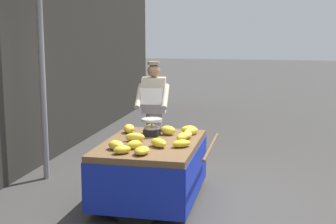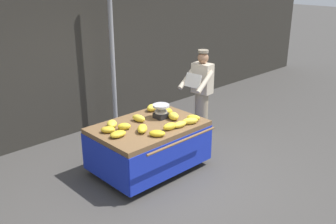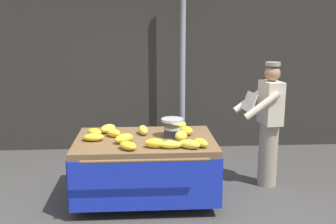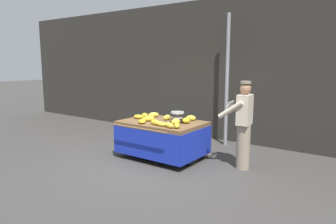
# 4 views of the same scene
# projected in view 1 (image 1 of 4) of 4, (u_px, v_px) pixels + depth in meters

# --- Properties ---
(ground_plane) EXTENTS (60.00, 60.00, 0.00)m
(ground_plane) POSITION_uv_depth(u_px,v_px,m) (187.00, 201.00, 6.28)
(ground_plane) COLOR #423F3D
(street_pole) EXTENTS (0.09, 0.09, 3.22)m
(street_pole) POSITION_uv_depth(u_px,v_px,m) (42.00, 72.00, 6.99)
(street_pole) COLOR gray
(street_pole) RESTS_ON ground
(banana_cart) EXTENTS (1.75, 1.40, 0.81)m
(banana_cart) POSITION_uv_depth(u_px,v_px,m) (151.00, 157.00, 6.17)
(banana_cart) COLOR brown
(banana_cart) RESTS_ON ground
(weighing_scale) EXTENTS (0.28, 0.28, 0.24)m
(weighing_scale) POSITION_uv_depth(u_px,v_px,m) (152.00, 127.00, 6.47)
(weighing_scale) COLOR black
(weighing_scale) RESTS_ON banana_cart
(banana_bunch_0) EXTENTS (0.26, 0.13, 0.09)m
(banana_bunch_0) POSITION_uv_depth(u_px,v_px,m) (187.00, 135.00, 6.33)
(banana_bunch_0) COLOR yellow
(banana_bunch_0) RESTS_ON banana_cart
(banana_bunch_1) EXTENTS (0.25, 0.16, 0.11)m
(banana_bunch_1) POSITION_uv_depth(u_px,v_px,m) (182.00, 137.00, 6.16)
(banana_bunch_1) COLOR yellow
(banana_bunch_1) RESTS_ON banana_cart
(banana_bunch_2) EXTENTS (0.25, 0.26, 0.12)m
(banana_bunch_2) POSITION_uv_depth(u_px,v_px,m) (151.00, 129.00, 6.66)
(banana_bunch_2) COLOR gold
(banana_bunch_2) RESTS_ON banana_cart
(banana_bunch_3) EXTENTS (0.26, 0.26, 0.10)m
(banana_bunch_3) POSITION_uv_depth(u_px,v_px,m) (122.00, 150.00, 5.55)
(banana_bunch_3) COLOR gold
(banana_bunch_3) RESTS_ON banana_cart
(banana_bunch_4) EXTENTS (0.27, 0.18, 0.09)m
(banana_bunch_4) POSITION_uv_depth(u_px,v_px,m) (142.00, 151.00, 5.51)
(banana_bunch_4) COLOR gold
(banana_bunch_4) RESTS_ON banana_cart
(banana_bunch_5) EXTENTS (0.29, 0.29, 0.11)m
(banana_bunch_5) POSITION_uv_depth(u_px,v_px,m) (158.00, 143.00, 5.85)
(banana_bunch_5) COLOR yellow
(banana_bunch_5) RESTS_ON banana_cart
(banana_bunch_6) EXTENTS (0.27, 0.28, 0.11)m
(banana_bunch_6) POSITION_uv_depth(u_px,v_px,m) (116.00, 145.00, 5.73)
(banana_bunch_6) COLOR yellow
(banana_bunch_6) RESTS_ON banana_cart
(banana_bunch_7) EXTENTS (0.16, 0.27, 0.11)m
(banana_bunch_7) POSITION_uv_depth(u_px,v_px,m) (135.00, 137.00, 6.15)
(banana_bunch_7) COLOR yellow
(banana_bunch_7) RESTS_ON banana_cart
(banana_bunch_8) EXTENTS (0.27, 0.28, 0.09)m
(banana_bunch_8) POSITION_uv_depth(u_px,v_px,m) (181.00, 143.00, 5.85)
(banana_bunch_8) COLOR gold
(banana_bunch_8) RESTS_ON banana_cart
(banana_bunch_9) EXTENTS (0.21, 0.25, 0.10)m
(banana_bunch_9) POSITION_uv_depth(u_px,v_px,m) (189.00, 129.00, 6.67)
(banana_bunch_9) COLOR yellow
(banana_bunch_9) RESTS_ON banana_cart
(banana_bunch_10) EXTENTS (0.19, 0.24, 0.13)m
(banana_bunch_10) POSITION_uv_depth(u_px,v_px,m) (168.00, 130.00, 6.53)
(banana_bunch_10) COLOR yellow
(banana_bunch_10) RESTS_ON banana_cart
(banana_bunch_11) EXTENTS (0.25, 0.21, 0.12)m
(banana_bunch_11) POSITION_uv_depth(u_px,v_px,m) (129.00, 129.00, 6.66)
(banana_bunch_11) COLOR yellow
(banana_bunch_11) RESTS_ON banana_cart
(banana_bunch_12) EXTENTS (0.23, 0.22, 0.11)m
(banana_bunch_12) POSITION_uv_depth(u_px,v_px,m) (134.00, 145.00, 5.77)
(banana_bunch_12) COLOR yellow
(banana_bunch_12) RESTS_ON banana_cart
(banana_bunch_13) EXTENTS (0.29, 0.23, 0.10)m
(banana_bunch_13) POSITION_uv_depth(u_px,v_px,m) (191.00, 131.00, 6.53)
(banana_bunch_13) COLOR yellow
(banana_bunch_13) RESTS_ON banana_cart
(vendor_person) EXTENTS (0.61, 0.56, 1.71)m
(vendor_person) POSITION_uv_depth(u_px,v_px,m) (154.00, 113.00, 7.82)
(vendor_person) COLOR gray
(vendor_person) RESTS_ON ground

